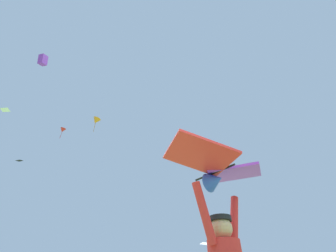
# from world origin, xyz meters

# --- Properties ---
(held_stunt_kite) EXTENTS (1.59, 0.96, 0.38)m
(held_stunt_kite) POSITION_xyz_m (0.04, -0.25, 2.16)
(held_stunt_kite) COLOR black
(distant_kite_orange_overhead_distant) EXTENTS (0.89, 0.96, 1.74)m
(distant_kite_orange_overhead_distant) POSITION_xyz_m (1.37, 16.32, 14.58)
(distant_kite_orange_overhead_distant) COLOR orange
(distant_kite_purple_high_left) EXTENTS (1.12, 1.23, 1.31)m
(distant_kite_purple_high_left) POSITION_xyz_m (-5.21, 17.90, 21.21)
(distant_kite_purple_high_left) COLOR purple
(distant_kite_red_low_left) EXTENTS (0.89, 0.97, 1.72)m
(distant_kite_red_low_left) POSITION_xyz_m (-0.84, 26.02, 18.58)
(distant_kite_red_low_left) COLOR red
(distant_kite_black_high_right) EXTENTS (0.61, 0.60, 0.28)m
(distant_kite_black_high_right) POSITION_xyz_m (-4.00, 25.54, 12.97)
(distant_kite_black_high_right) COLOR black
(distant_kite_white_mid_right) EXTENTS (0.98, 0.99, 0.30)m
(distant_kite_white_mid_right) POSITION_xyz_m (-7.03, 23.10, 17.19)
(distant_kite_white_mid_right) COLOR white
(distant_kite_white_low_right) EXTENTS (0.83, 0.85, 0.40)m
(distant_kite_white_low_right) POSITION_xyz_m (11.02, 13.13, 4.28)
(distant_kite_white_low_right) COLOR white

